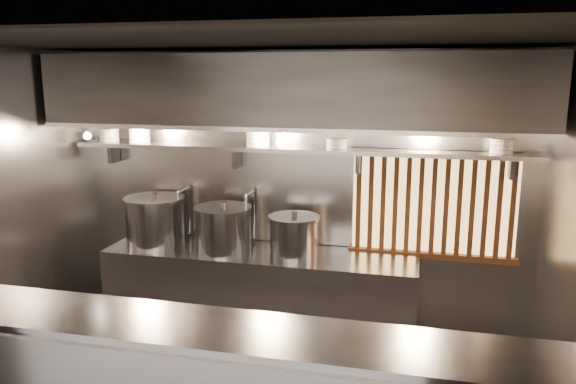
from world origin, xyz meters
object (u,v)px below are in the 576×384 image
at_px(heat_lamp, 85,130).
at_px(stock_pot_right, 294,236).
at_px(pendant_bulb, 281,142).
at_px(stock_pot_left, 155,220).
at_px(stock_pot_mid, 223,229).

bearing_deg(heat_lamp, stock_pot_right, 7.69).
distance_m(pendant_bulb, stock_pot_left, 1.53).
height_order(pendant_bulb, stock_pot_left, pendant_bulb).
distance_m(pendant_bulb, stock_pot_right, 0.89).
height_order(stock_pot_left, stock_pot_mid, stock_pot_left).
relative_size(stock_pot_left, stock_pot_mid, 1.28).
xyz_separation_m(heat_lamp, stock_pot_right, (1.94, 0.26, -0.97)).
bearing_deg(stock_pot_right, heat_lamp, -172.31).
bearing_deg(pendant_bulb, stock_pot_mid, -168.11).
bearing_deg(stock_pot_right, pendant_bulb, 149.36).
height_order(heat_lamp, pendant_bulb, heat_lamp).
bearing_deg(pendant_bulb, stock_pot_right, -30.64).
distance_m(heat_lamp, stock_pot_mid, 1.59).
xyz_separation_m(heat_lamp, stock_pot_mid, (1.25, 0.24, -0.95)).
bearing_deg(stock_pot_mid, heat_lamp, -169.38).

